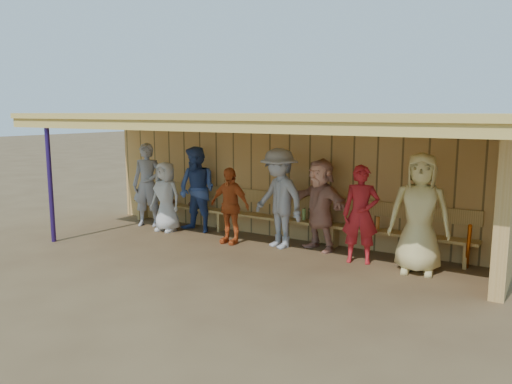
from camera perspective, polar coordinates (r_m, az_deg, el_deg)
ground at (r=9.21m, az=-1.14°, el=-6.76°), size 90.00×90.00×0.00m
player_a at (r=11.31m, az=-12.27°, el=0.81°), size 0.80×0.68×1.85m
player_b at (r=10.75m, az=-10.27°, el=-0.53°), size 0.74×0.50×1.49m
player_c at (r=10.56m, az=-6.75°, el=0.26°), size 0.91×0.73×1.81m
player_d at (r=9.62m, az=-3.04°, el=-1.55°), size 0.87×0.38×1.48m
player_e at (r=9.28m, az=2.64°, el=-0.73°), size 1.37×1.07×1.87m
player_f at (r=9.21m, az=7.32°, el=-1.42°), size 1.65×1.05×1.70m
player_g at (r=8.53m, az=11.88°, el=-2.52°), size 0.69×0.54×1.66m
player_h at (r=8.20m, az=18.20°, el=-2.34°), size 1.03×0.77×1.91m
dugout_structure at (r=9.29m, az=3.14°, el=4.01°), size 8.80×3.20×2.50m
bench at (r=10.02m, az=2.29°, el=-2.36°), size 7.60×0.34×0.93m
dugout_equipment at (r=10.43m, az=-2.87°, el=-2.11°), size 6.57×0.62×0.80m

